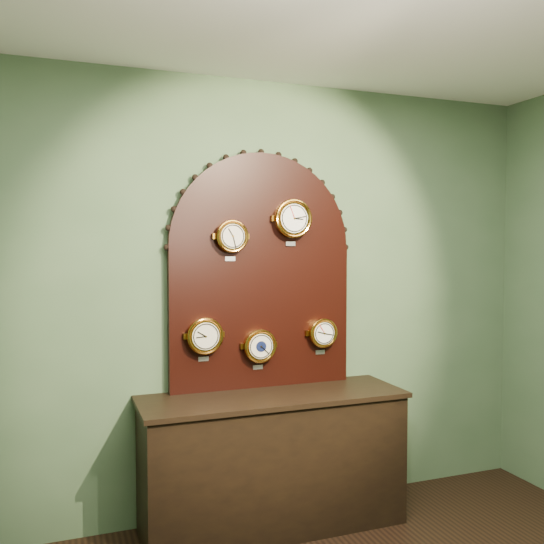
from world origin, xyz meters
name	(u,v)px	position (x,y,z in m)	size (l,w,h in m)	color
wall_back	(259,298)	(0.00, 2.50, 1.40)	(4.00, 4.00, 0.00)	#4D6A48
shop_counter	(273,463)	(0.00, 2.23, 0.40)	(1.60, 0.50, 0.80)	black
display_board	(261,263)	(0.00, 2.45, 1.63)	(1.26, 0.06, 1.53)	black
roman_clock	(232,236)	(-0.22, 2.38, 1.80)	(0.20, 0.08, 0.26)	orange
arabic_clock	(293,219)	(0.19, 2.38, 1.91)	(0.25, 0.08, 0.30)	orange
hygrometer	(205,336)	(-0.39, 2.38, 1.19)	(0.23, 0.08, 0.28)	orange
barometer	(259,346)	(-0.04, 2.38, 1.11)	(0.21, 0.08, 0.26)	orange
tide_clock	(322,333)	(0.40, 2.38, 1.17)	(0.19, 0.08, 0.25)	orange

